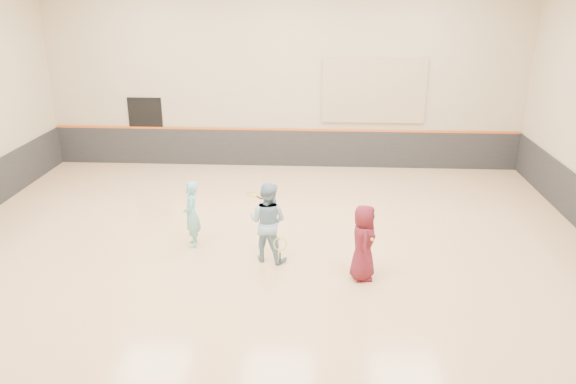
# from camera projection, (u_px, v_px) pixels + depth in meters

# --- Properties ---
(room) EXTENTS (15.04, 12.04, 6.22)m
(room) POSITION_uv_depth(u_px,v_px,m) (267.00, 212.00, 12.56)
(room) COLOR tan
(room) RESTS_ON ground
(wainscot_back) EXTENTS (14.90, 0.04, 1.20)m
(wainscot_back) POSITION_uv_depth(u_px,v_px,m) (284.00, 148.00, 18.22)
(wainscot_back) COLOR #232326
(wainscot_back) RESTS_ON floor
(accent_stripe) EXTENTS (14.90, 0.03, 0.06)m
(accent_stripe) POSITION_uv_depth(u_px,v_px,m) (284.00, 130.00, 18.00)
(accent_stripe) COLOR #D85914
(accent_stripe) RESTS_ON wall_back
(acoustic_panel) EXTENTS (3.20, 0.08, 2.00)m
(acoustic_panel) POSITION_uv_depth(u_px,v_px,m) (374.00, 91.00, 17.39)
(acoustic_panel) COLOR tan
(acoustic_panel) RESTS_ON wall_back
(doorway) EXTENTS (1.10, 0.05, 2.20)m
(doorway) POSITION_uv_depth(u_px,v_px,m) (147.00, 131.00, 18.30)
(doorway) COLOR black
(doorway) RESTS_ON floor
(girl) EXTENTS (0.45, 0.61, 1.53)m
(girl) POSITION_uv_depth(u_px,v_px,m) (192.00, 214.00, 12.56)
(girl) COLOR #71C3C3
(girl) RESTS_ON floor
(instructor) EXTENTS (1.03, 0.91, 1.76)m
(instructor) POSITION_uv_depth(u_px,v_px,m) (268.00, 222.00, 11.88)
(instructor) COLOR #7DA4C1
(instructor) RESTS_ON floor
(young_man) EXTENTS (0.52, 0.78, 1.57)m
(young_man) POSITION_uv_depth(u_px,v_px,m) (363.00, 242.00, 11.14)
(young_man) COLOR maroon
(young_man) RESTS_ON floor
(held_racket) EXTENTS (0.29, 0.29, 0.59)m
(held_racket) POSITION_uv_depth(u_px,v_px,m) (280.00, 244.00, 11.63)
(held_racket) COLOR #B0BD29
(held_racket) RESTS_ON instructor
(spare_racket) EXTENTS (0.76, 0.76, 0.05)m
(spare_racket) POSITION_uv_depth(u_px,v_px,m) (253.00, 194.00, 15.88)
(spare_racket) COLOR #C4D12E
(spare_racket) RESTS_ON floor
(ball_under_racket) EXTENTS (0.07, 0.07, 0.07)m
(ball_under_racket) POSITION_uv_depth(u_px,v_px,m) (279.00, 239.00, 13.07)
(ball_under_racket) COLOR yellow
(ball_under_racket) RESTS_ON floor
(ball_in_hand) EXTENTS (0.07, 0.07, 0.07)m
(ball_in_hand) POSITION_uv_depth(u_px,v_px,m) (372.00, 239.00, 10.86)
(ball_in_hand) COLOR yellow
(ball_in_hand) RESTS_ON young_man
(ball_beside_spare) EXTENTS (0.07, 0.07, 0.07)m
(ball_beside_spare) POSITION_uv_depth(u_px,v_px,m) (248.00, 192.00, 15.98)
(ball_beside_spare) COLOR #EBF037
(ball_beside_spare) RESTS_ON floor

